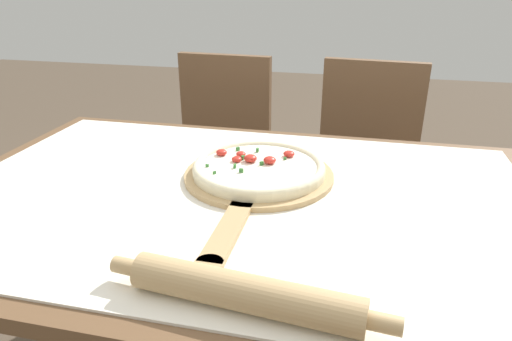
# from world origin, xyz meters

# --- Properties ---
(dining_table) EXTENTS (1.34, 0.89, 0.75)m
(dining_table) POSITION_xyz_m (0.00, 0.00, 0.64)
(dining_table) COLOR brown
(dining_table) RESTS_ON ground_plane
(towel_cloth) EXTENTS (1.26, 0.81, 0.00)m
(towel_cloth) POSITION_xyz_m (0.00, 0.00, 0.75)
(towel_cloth) COLOR white
(towel_cloth) RESTS_ON dining_table
(pizza_peel) EXTENTS (0.35, 0.57, 0.01)m
(pizza_peel) POSITION_xyz_m (0.03, 0.07, 0.76)
(pizza_peel) COLOR tan
(pizza_peel) RESTS_ON towel_cloth
(pizza) EXTENTS (0.31, 0.31, 0.04)m
(pizza) POSITION_xyz_m (0.03, 0.09, 0.78)
(pizza) COLOR beige
(pizza) RESTS_ON pizza_peel
(rolling_pin) EXTENTS (0.43, 0.09, 0.05)m
(rolling_pin) POSITION_xyz_m (0.11, -0.35, 0.78)
(rolling_pin) COLOR tan
(rolling_pin) RESTS_ON towel_cloth
(chair_left) EXTENTS (0.42, 0.42, 0.90)m
(chair_left) POSITION_xyz_m (-0.29, 0.79, 0.52)
(chair_left) COLOR brown
(chair_left) RESTS_ON ground_plane
(chair_right) EXTENTS (0.44, 0.44, 0.90)m
(chair_right) POSITION_xyz_m (0.28, 0.79, 0.52)
(chair_right) COLOR brown
(chair_right) RESTS_ON ground_plane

